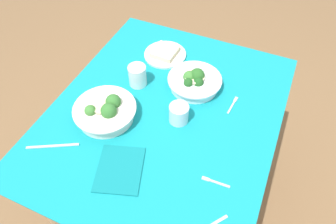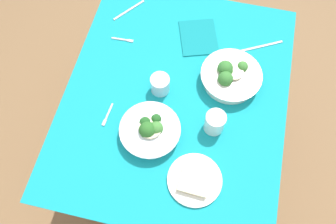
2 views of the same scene
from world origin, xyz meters
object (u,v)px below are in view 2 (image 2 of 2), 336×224
at_px(broccoli_bowl_far, 230,76).
at_px(table_knife_right, 262,46).
at_px(broccoli_bowl_near, 150,130).
at_px(water_glass_side, 160,84).
at_px(fork_by_near_bowl, 107,116).
at_px(napkin_folded_upper, 199,37).
at_px(water_glass_center, 215,122).
at_px(fork_by_far_bowl, 124,40).
at_px(table_knife_left, 129,10).
at_px(bread_side_plate, 195,179).

distance_m(broccoli_bowl_far, table_knife_right, 0.25).
height_order(broccoli_bowl_near, water_glass_side, broccoli_bowl_near).
height_order(broccoli_bowl_far, water_glass_side, broccoli_bowl_far).
distance_m(broccoli_bowl_far, broccoli_bowl_near, 0.42).
height_order(broccoli_bowl_near, fork_by_near_bowl, broccoli_bowl_near).
xyz_separation_m(broccoli_bowl_far, fork_by_near_bowl, (0.28, -0.47, -0.04)).
distance_m(water_glass_side, napkin_folded_upper, 0.33).
distance_m(broccoli_bowl_far, water_glass_center, 0.24).
relative_size(water_glass_center, table_knife_right, 0.49).
xyz_separation_m(fork_by_far_bowl, fork_by_near_bowl, (0.39, 0.04, 0.00)).
bearing_deg(fork_by_near_bowl, table_knife_right, 135.51).
height_order(fork_by_near_bowl, napkin_folded_upper, napkin_folded_upper).
relative_size(fork_by_near_bowl, napkin_folded_upper, 0.53).
distance_m(water_glass_side, table_knife_right, 0.52).
bearing_deg(broccoli_bowl_near, table_knife_right, 143.53).
bearing_deg(table_knife_left, water_glass_side, 69.94).
relative_size(water_glass_center, napkin_folded_upper, 0.50).
xyz_separation_m(water_glass_side, table_knife_right, (-0.32, 0.40, -0.04)).
height_order(water_glass_center, napkin_folded_upper, water_glass_center).
relative_size(fork_by_far_bowl, table_knife_left, 0.57).
bearing_deg(bread_side_plate, water_glass_center, 172.06).
bearing_deg(water_glass_center, broccoli_bowl_near, -70.93).
xyz_separation_m(fork_by_near_bowl, table_knife_right, (-0.50, 0.59, -0.00)).
bearing_deg(fork_by_far_bowl, broccoli_bowl_far, -14.17).
height_order(broccoli_bowl_far, fork_by_near_bowl, broccoli_bowl_far).
height_order(broccoli_bowl_near, water_glass_center, water_glass_center).
bearing_deg(bread_side_plate, fork_by_far_bowl, -141.98).
height_order(fork_by_near_bowl, table_knife_left, same).
bearing_deg(napkin_folded_upper, table_knife_left, -103.12).
distance_m(bread_side_plate, napkin_folded_upper, 0.68).
relative_size(broccoli_bowl_near, napkin_folded_upper, 1.23).
bearing_deg(bread_side_plate, table_knife_left, -147.82).
bearing_deg(napkin_folded_upper, water_glass_center, 18.52).
height_order(fork_by_far_bowl, napkin_folded_upper, napkin_folded_upper).
xyz_separation_m(broccoli_bowl_near, table_knife_right, (-0.53, 0.40, -0.03)).
xyz_separation_m(bread_side_plate, fork_by_near_bowl, (-0.19, -0.41, -0.01)).
xyz_separation_m(broccoli_bowl_far, table_knife_right, (-0.22, 0.12, -0.04)).
distance_m(bread_side_plate, fork_by_near_bowl, 0.45).
height_order(fork_by_near_bowl, table_knife_right, same).
height_order(broccoli_bowl_far, table_knife_right, broccoli_bowl_far).
distance_m(broccoli_bowl_near, bread_side_plate, 0.26).
distance_m(water_glass_side, table_knife_left, 0.47).
bearing_deg(fork_by_near_bowl, fork_by_far_bowl, -168.49).
distance_m(water_glass_center, fork_by_far_bowl, 0.59).
height_order(water_glass_center, fork_by_far_bowl, water_glass_center).
relative_size(broccoli_bowl_near, water_glass_side, 2.95).
xyz_separation_m(bread_side_plate, table_knife_left, (-0.75, -0.47, -0.01)).
distance_m(broccoli_bowl_near, napkin_folded_upper, 0.53).
bearing_deg(napkin_folded_upper, fork_by_near_bowl, -31.67).
relative_size(bread_side_plate, water_glass_side, 2.55).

